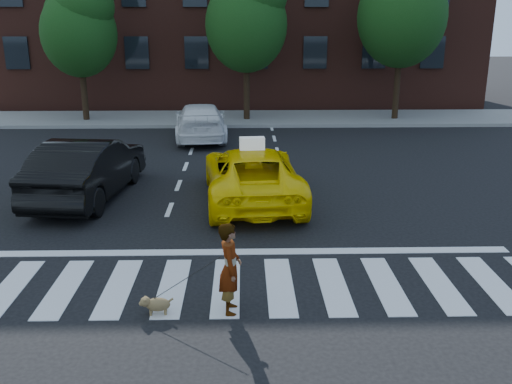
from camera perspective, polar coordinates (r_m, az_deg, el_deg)
ground at (r=10.79m, az=-2.99°, el=-9.41°), size 120.00×120.00×0.00m
crosswalk at (r=10.78m, az=-2.99°, el=-9.38°), size 13.00×2.40×0.01m
stop_line at (r=12.23m, az=-2.78°, el=-6.01°), size 12.00×0.30×0.01m
sidewalk_far at (r=27.55m, az=-1.99°, el=7.35°), size 30.00×4.00×0.15m
tree_left at (r=27.61m, az=-17.30°, el=15.75°), size 3.39×3.38×6.50m
tree_mid at (r=26.62m, az=-0.91°, el=17.35°), size 3.69×3.69×7.10m
tree_right at (r=27.58m, az=14.54°, el=17.68°), size 4.00×4.00×7.70m
taxi at (r=15.35m, az=-0.40°, el=1.79°), size 2.83×5.45×1.47m
black_sedan at (r=16.23m, az=-16.50°, el=2.30°), size 2.34×5.26×1.68m
white_suv at (r=23.35m, az=-5.58°, el=7.06°), size 2.43×5.07×1.43m
woman at (r=9.59m, az=-2.61°, el=-7.63°), size 0.39×0.59×1.60m
dog at (r=9.91m, az=-10.04°, el=-10.98°), size 0.58×0.25×0.33m
taxi_sign at (r=14.94m, az=-0.39°, el=4.88°), size 0.67×0.33×0.32m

